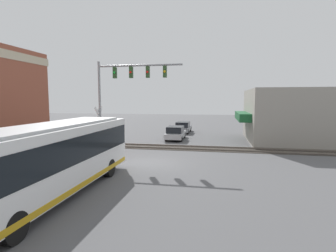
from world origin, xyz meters
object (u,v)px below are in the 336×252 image
at_px(crossing_signal, 99,124).
at_px(pedestrian_at_crossing, 100,142).
at_px(parked_car_grey, 183,127).
at_px(city_bus, 54,157).
at_px(parked_car_silver, 176,133).

height_order(crossing_signal, pedestrian_at_crossing, crossing_signal).
distance_m(parked_car_grey, pedestrian_at_crossing, 15.27).
relative_size(city_bus, crossing_signal, 2.92).
height_order(crossing_signal, parked_car_grey, crossing_signal).
xyz_separation_m(city_bus, crossing_signal, (10.19, 2.74, 0.48)).
bearing_deg(crossing_signal, parked_car_grey, -20.95).
relative_size(city_bus, parked_car_silver, 2.55).
bearing_deg(city_bus, pedestrian_at_crossing, 14.31).
bearing_deg(pedestrian_at_crossing, crossing_signal, 28.69).
bearing_deg(crossing_signal, parked_car_silver, -35.08).
xyz_separation_m(parked_car_silver, parked_car_grey, (6.34, 0.00, -0.00)).
bearing_deg(city_bus, parked_car_grey, -6.15).
bearing_deg(parked_car_grey, city_bus, 173.85).
distance_m(city_bus, parked_car_grey, 24.29).
xyz_separation_m(city_bus, pedestrian_at_crossing, (9.73, 2.48, -0.98)).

